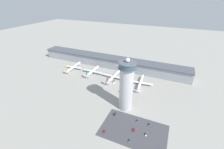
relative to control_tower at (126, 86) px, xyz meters
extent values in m
plane|color=#9E9B93|center=(-62.36, 26.25, -30.45)|extent=(1000.00, 1000.00, 0.00)
cube|color=#9399A3|center=(-62.36, 96.25, -22.04)|extent=(272.85, 22.00, 16.81)
cube|color=#4C515B|center=(-62.36, 96.25, -12.84)|extent=(272.85, 25.00, 1.60)
cylinder|color=#BCBCC1|center=(0.00, 0.00, -4.81)|extent=(14.96, 14.96, 51.28)
cylinder|color=#565B66|center=(0.00, 0.00, 21.24)|extent=(18.94, 18.94, 0.80)
cylinder|color=#334C60|center=(0.00, 0.00, 24.13)|extent=(17.43, 17.43, 4.99)
cylinder|color=#565B66|center=(0.00, 0.00, 27.13)|extent=(18.94, 18.94, 1.00)
sphere|color=white|center=(0.00, 0.00, 29.88)|extent=(4.51, 4.51, 4.51)
cube|color=#424247|center=(18.65, -28.79, -30.44)|extent=(64.00, 40.00, 0.01)
cylinder|color=white|center=(-116.70, 59.61, -25.79)|extent=(6.32, 34.15, 4.03)
cone|color=white|center=(-117.97, 78.36, -25.79)|extent=(4.27, 3.90, 4.03)
cone|color=white|center=(-115.39, 40.26, -25.79)|extent=(3.95, 5.08, 3.63)
cube|color=white|center=(-116.75, 60.29, -26.50)|extent=(31.61, 6.51, 0.44)
cylinder|color=#A8A8B2|center=(-123.39, 60.84, -27.72)|extent=(2.51, 4.58, 2.22)
cylinder|color=#A8A8B2|center=(-110.24, 61.74, -27.72)|extent=(2.51, 4.58, 2.22)
cube|color=orange|center=(-115.32, 39.30, -20.55)|extent=(0.49, 2.81, 6.45)
cube|color=white|center=(-115.30, 38.90, -25.39)|extent=(11.41, 2.76, 0.24)
cylinder|color=black|center=(-117.77, 75.35, -29.13)|extent=(0.28, 0.28, 2.64)
cylinder|color=black|center=(-113.88, 59.68, -29.13)|extent=(0.28, 0.28, 2.64)
cylinder|color=black|center=(-119.51, 59.30, -29.13)|extent=(0.28, 0.28, 2.64)
cylinder|color=silver|center=(-77.84, 58.71, -25.64)|extent=(4.66, 29.27, 4.49)
cone|color=silver|center=(-77.94, 75.35, -25.64)|extent=(4.51, 4.06, 4.49)
cone|color=silver|center=(-77.74, 41.39, -25.64)|extent=(4.07, 5.41, 4.04)
cube|color=silver|center=(-77.84, 59.29, -26.43)|extent=(35.16, 4.61, 0.44)
cylinder|color=#A8A8B2|center=(-85.23, 60.25, -27.78)|extent=(2.50, 4.95, 2.47)
cylinder|color=#A8A8B2|center=(-70.47, 60.34, -27.78)|extent=(2.50, 4.95, 2.47)
cube|color=#14704C|center=(-77.73, 40.32, -19.81)|extent=(0.32, 2.80, 7.18)
cube|color=silver|center=(-77.73, 39.92, -25.19)|extent=(12.57, 2.08, 0.24)
cylinder|color=black|center=(-77.92, 72.13, -29.17)|extent=(0.28, 0.28, 2.56)
cylinder|color=black|center=(-74.70, 58.51, -29.17)|extent=(0.28, 0.28, 2.56)
cylinder|color=black|center=(-80.98, 58.47, -29.17)|extent=(0.28, 0.28, 2.56)
cylinder|color=silver|center=(-38.72, 56.56, -25.79)|extent=(6.15, 35.81, 4.13)
cone|color=silver|center=(-37.60, 76.21, -25.79)|extent=(4.34, 3.95, 4.13)
cone|color=silver|center=(-39.87, 36.30, -25.79)|extent=(3.99, 5.16, 3.72)
cube|color=silver|center=(-38.68, 57.27, -26.51)|extent=(40.12, 6.66, 0.44)
cylinder|color=#A8A8B2|center=(-46.99, 58.75, -27.76)|extent=(2.53, 4.67, 2.27)
cylinder|color=#A8A8B2|center=(-30.25, 57.80, -27.76)|extent=(2.53, 4.67, 2.27)
cube|color=red|center=(-39.93, 35.31, -20.41)|extent=(0.46, 2.81, 6.61)
cube|color=silver|center=(-39.95, 34.91, -25.37)|extent=(11.67, 2.65, 0.24)
cylinder|color=black|center=(-37.78, 73.15, -29.15)|extent=(0.28, 0.28, 2.60)
cylinder|color=black|center=(-35.84, 56.31, -29.15)|extent=(0.28, 0.28, 2.60)
cylinder|color=black|center=(-41.61, 56.64, -29.15)|extent=(0.28, 0.28, 2.60)
cylinder|color=white|center=(3.93, 55.78, -26.28)|extent=(6.36, 37.96, 3.64)
cone|color=white|center=(2.44, 76.26, -26.28)|extent=(3.87, 3.53, 3.64)
cone|color=white|center=(5.45, 34.75, -26.28)|extent=(3.58, 4.59, 3.28)
cube|color=white|center=(3.87, 56.53, -26.91)|extent=(36.32, 7.00, 0.44)
cylinder|color=#A8A8B2|center=(-3.76, 56.98, -28.01)|extent=(2.29, 4.14, 2.00)
cylinder|color=#A8A8B2|center=(11.36, 58.08, -28.01)|extent=(2.29, 4.14, 2.00)
cube|color=red|center=(5.52, 33.88, -21.55)|extent=(0.50, 2.81, 5.82)
cube|color=white|center=(5.54, 33.48, -25.91)|extent=(10.31, 2.73, 0.24)
cylinder|color=black|center=(2.65, 73.43, -29.27)|extent=(0.28, 0.28, 2.35)
cylinder|color=black|center=(6.47, 55.92, -29.27)|extent=(0.28, 0.28, 2.35)
cylinder|color=black|center=(1.39, 55.55, -29.27)|extent=(0.28, 0.28, 2.35)
cube|color=black|center=(-81.15, 63.90, -30.39)|extent=(6.39, 5.26, 0.12)
cube|color=gold|center=(-81.15, 63.90, -29.62)|extent=(7.42, 5.98, 1.65)
cube|color=#232D38|center=(-81.77, 64.30, -28.12)|extent=(2.97, 2.92, 1.35)
cube|color=black|center=(-33.98, 46.81, -30.39)|extent=(3.67, 6.38, 0.12)
cube|color=silver|center=(-33.98, 46.81, -29.73)|extent=(4.05, 7.51, 1.43)
cube|color=#232D38|center=(-34.16, 47.50, -28.43)|extent=(2.50, 2.59, 1.17)
cube|color=black|center=(-27.61, 59.57, -30.39)|extent=(5.59, 2.71, 0.12)
cube|color=silver|center=(-27.61, 59.57, -29.57)|extent=(6.64, 2.87, 1.75)
cube|color=#232D38|center=(-26.96, 59.60, -27.98)|extent=(2.08, 2.30, 1.43)
cube|color=black|center=(-14.77, 25.50, -30.39)|extent=(5.85, 5.26, 0.12)
cube|color=#2D333D|center=(-14.77, 25.50, -29.65)|extent=(6.76, 5.99, 1.60)
cube|color=#232D38|center=(-15.30, 25.91, -28.20)|extent=(2.88, 2.90, 1.31)
cube|color=black|center=(18.93, -42.18, -30.39)|extent=(1.78, 3.44, 0.12)
cube|color=slate|center=(18.93, -42.18, -30.07)|extent=(1.87, 4.08, 0.76)
cube|color=#232D38|center=(18.93, -42.08, -29.37)|extent=(1.60, 2.26, 0.62)
cube|color=black|center=(-6.98, -15.69, -30.39)|extent=(1.81, 3.95, 0.12)
cube|color=black|center=(-6.98, -15.69, -30.07)|extent=(1.89, 4.70, 0.77)
cube|color=#232D38|center=(-6.98, -15.80, -29.37)|extent=(1.66, 2.59, 0.63)
cube|color=black|center=(31.12, -29.14, -30.39)|extent=(1.84, 3.47, 0.12)
cube|color=silver|center=(31.12, -29.14, -30.04)|extent=(1.94, 4.12, 0.82)
cube|color=#232D38|center=(31.11, -29.04, -29.29)|extent=(1.65, 2.29, 0.67)
cube|color=black|center=(18.93, -28.86, -30.39)|extent=(1.78, 3.98, 0.12)
cube|color=red|center=(18.93, -28.86, -30.02)|extent=(1.85, 4.73, 0.87)
cube|color=#232D38|center=(18.92, -28.97, -29.23)|extent=(1.62, 2.61, 0.71)
cube|color=black|center=(31.71, -15.74, -30.39)|extent=(1.69, 3.80, 0.12)
cube|color=slate|center=(31.71, -15.74, -30.03)|extent=(1.77, 4.52, 0.84)
cube|color=#232D38|center=(31.71, -15.86, -29.27)|extent=(1.54, 2.49, 0.69)
cube|color=black|center=(19.20, -15.57, -30.39)|extent=(1.77, 3.77, 0.12)
cube|color=slate|center=(19.20, -15.57, -30.06)|extent=(1.85, 4.48, 0.78)
cube|color=#232D38|center=(19.20, -15.68, -29.34)|extent=(1.60, 2.48, 0.64)
cube|color=black|center=(-6.74, -41.89, -30.39)|extent=(1.77, 3.38, 0.12)
cube|color=red|center=(-6.74, -41.89, -30.07)|extent=(1.84, 4.02, 0.75)
cube|color=#232D38|center=(-6.74, -41.99, -29.39)|extent=(1.61, 2.22, 0.62)
camera|label=1|loc=(40.43, -131.81, 87.57)|focal=24.00mm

